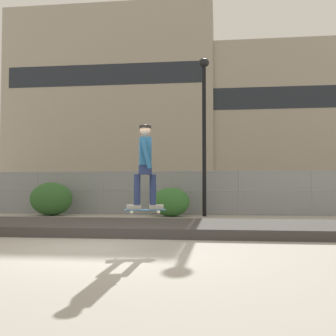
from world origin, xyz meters
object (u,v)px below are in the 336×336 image
(parked_car_mid, at_px, (217,194))
(shrub_center, at_px, (171,202))
(skater, at_px, (145,161))
(parked_car_near, at_px, (96,193))
(street_lamp, at_px, (204,117))
(skateboard, at_px, (145,210))
(shrub_left, at_px, (51,199))

(parked_car_mid, height_order, shrub_center, parked_car_mid)
(skater, distance_m, parked_car_near, 13.58)
(skater, bearing_deg, parked_car_near, 110.94)
(street_lamp, height_order, parked_car_mid, street_lamp)
(skateboard, relative_size, skater, 0.50)
(street_lamp, bearing_deg, skateboard, -95.70)
(parked_car_mid, xyz_separation_m, shrub_center, (-1.84, -4.15, -0.26))
(skater, height_order, street_lamp, street_lamp)
(skateboard, distance_m, shrub_center, 8.43)
(skateboard, xyz_separation_m, parked_car_mid, (1.37, 12.57, 0.09))
(street_lamp, bearing_deg, shrub_center, -169.90)
(skateboard, relative_size, shrub_left, 0.47)
(skateboard, relative_size, parked_car_mid, 0.19)
(skateboard, xyz_separation_m, street_lamp, (0.86, 8.66, 3.28))
(parked_car_near, xyz_separation_m, shrub_center, (4.38, -4.24, -0.26))
(parked_car_near, xyz_separation_m, shrub_left, (-0.59, -4.30, -0.16))
(street_lamp, xyz_separation_m, parked_car_near, (-5.71, 4.00, -3.18))
(street_lamp, bearing_deg, skater, -95.70)
(skateboard, bearing_deg, parked_car_mid, 83.77)
(parked_car_near, bearing_deg, shrub_left, -97.76)
(street_lamp, xyz_separation_m, shrub_center, (-1.33, -0.24, -3.44))
(parked_car_near, height_order, shrub_center, parked_car_near)
(street_lamp, relative_size, shrub_left, 3.65)
(parked_car_mid, bearing_deg, skater, -96.23)
(shrub_left, bearing_deg, parked_car_near, 82.24)
(skateboard, distance_m, parked_car_mid, 12.65)
(skater, relative_size, street_lamp, 0.26)
(shrub_left, bearing_deg, street_lamp, 2.73)
(skater, height_order, parked_car_near, skater)
(parked_car_mid, xyz_separation_m, shrub_left, (-6.80, -4.22, -0.16))
(parked_car_near, bearing_deg, shrub_center, -44.05)
(skateboard, bearing_deg, parked_car_near, 110.94)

